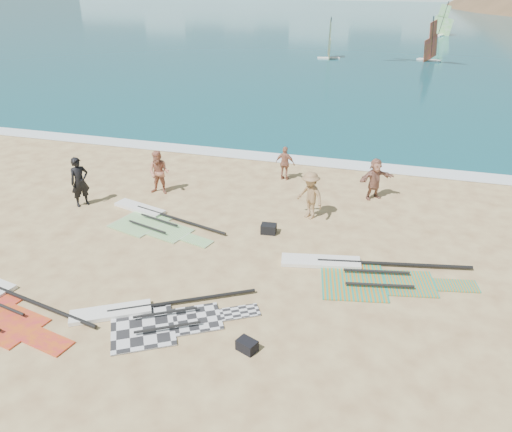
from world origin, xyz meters
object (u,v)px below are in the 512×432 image
(rig_grey, at_px, (149,317))
(person_wetsuit, at_px, (80,182))
(gear_bag_near, at_px, (269,229))
(beachgoer_right, at_px, (375,179))
(beachgoer_mid, at_px, (310,195))
(beachgoer_back, at_px, (285,163))
(gear_bag_far, at_px, (247,345))
(rig_orange, at_px, (360,272))
(beachgoer_left, at_px, (159,173))
(rig_green, at_px, (152,219))

(rig_grey, relative_size, person_wetsuit, 2.53)
(rig_grey, distance_m, gear_bag_near, 5.80)
(beachgoer_right, bearing_deg, rig_grey, -156.59)
(beachgoer_mid, xyz_separation_m, beachgoer_back, (-1.72, 3.42, -0.15))
(gear_bag_far, distance_m, beachgoer_back, 11.11)
(gear_bag_near, bearing_deg, person_wetsuit, 178.21)
(beachgoer_mid, height_order, beachgoer_back, beachgoer_mid)
(rig_orange, bearing_deg, gear_bag_near, 141.48)
(gear_bag_near, distance_m, person_wetsuit, 7.65)
(rig_grey, distance_m, beachgoer_right, 10.87)
(rig_grey, bearing_deg, gear_bag_far, -39.41)
(gear_bag_far, bearing_deg, beachgoer_right, 77.10)
(rig_orange, bearing_deg, beachgoer_mid, 112.43)
(beachgoer_left, height_order, beachgoer_right, beachgoer_left)
(gear_bag_far, height_order, person_wetsuit, person_wetsuit)
(rig_orange, bearing_deg, beachgoer_left, 144.64)
(rig_orange, relative_size, beachgoer_left, 3.28)
(rig_green, distance_m, gear_bag_near, 4.42)
(gear_bag_far, relative_size, beachgoer_left, 0.26)
(rig_orange, relative_size, gear_bag_near, 11.34)
(rig_orange, height_order, beachgoer_back, beachgoer_back)
(rig_grey, bearing_deg, rig_green, 85.73)
(rig_green, height_order, beachgoer_back, beachgoer_back)
(gear_bag_near, distance_m, gear_bag_far, 6.05)
(gear_bag_near, relative_size, beachgoer_back, 0.35)
(rig_grey, distance_m, rig_orange, 6.40)
(rig_green, height_order, person_wetsuit, person_wetsuit)
(rig_grey, height_order, rig_orange, rig_orange)
(rig_orange, xyz_separation_m, beachgoer_mid, (-2.20, 3.35, 0.86))
(rig_green, distance_m, person_wetsuit, 3.36)
(beachgoer_mid, bearing_deg, person_wetsuit, -137.31)
(beachgoer_left, bearing_deg, person_wetsuit, -145.26)
(rig_green, bearing_deg, gear_bag_near, 19.06)
(beachgoer_left, xyz_separation_m, beachgoer_back, (4.60, 2.88, -0.16))
(gear_bag_near, height_order, beachgoer_left, beachgoer_left)
(gear_bag_far, height_order, beachgoer_mid, beachgoer_mid)
(beachgoer_left, height_order, beachgoer_back, beachgoer_left)
(rig_orange, bearing_deg, beachgoer_right, 79.49)
(beachgoer_right, bearing_deg, gear_bag_far, -141.12)
(person_wetsuit, bearing_deg, gear_bag_near, -55.50)
(person_wetsuit, bearing_deg, rig_green, -62.04)
(gear_bag_far, bearing_deg, rig_orange, 61.08)
(gear_bag_near, bearing_deg, beachgoer_left, 157.63)
(rig_green, relative_size, beachgoer_mid, 2.76)
(rig_grey, xyz_separation_m, beachgoer_left, (-3.34, 7.63, 0.86))
(gear_bag_far, relative_size, beachgoer_back, 0.32)
(rig_grey, distance_m, beachgoer_back, 10.62)
(person_wetsuit, height_order, beachgoer_left, person_wetsuit)
(person_wetsuit, height_order, beachgoer_mid, person_wetsuit)
(person_wetsuit, relative_size, beachgoer_left, 1.08)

